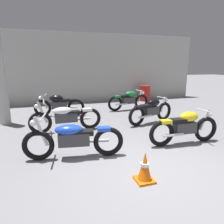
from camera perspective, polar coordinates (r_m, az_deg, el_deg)
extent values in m
plane|color=gray|center=(4.21, 11.38, -15.48)|extent=(60.00, 60.00, 0.00)
cube|color=#B2B2AD|center=(11.04, -8.00, 12.14)|extent=(12.92, 0.24, 3.60)
cylinder|color=#B2B2AD|center=(7.67, -29.07, 8.63)|extent=(0.36, 0.36, 3.20)
torus|color=black|center=(4.60, -20.10, -8.87)|extent=(0.68, 0.21, 0.67)
torus|color=black|center=(4.54, -1.02, -8.33)|extent=(0.68, 0.21, 0.67)
cylinder|color=silver|center=(4.48, -19.41, -5.19)|extent=(0.28, 0.11, 0.66)
cube|color=#38383D|center=(4.47, -10.67, -7.53)|extent=(0.69, 0.34, 0.28)
ellipsoid|color=blue|center=(4.41, -12.10, -4.89)|extent=(0.64, 0.41, 0.22)
cube|color=black|center=(4.42, -7.89, -5.74)|extent=(0.43, 0.30, 0.10)
cube|color=blue|center=(4.43, -2.33, -4.78)|extent=(0.31, 0.24, 0.08)
cylinder|color=silver|center=(4.39, -18.95, -1.33)|extent=(0.14, 0.68, 0.04)
sphere|color=white|center=(4.46, -21.36, -2.90)|extent=(0.14, 0.14, 0.14)
cylinder|color=silver|center=(4.64, -4.33, -8.12)|extent=(0.55, 0.15, 0.07)
torus|color=black|center=(6.28, -19.60, -2.94)|extent=(0.67, 0.13, 0.67)
torus|color=black|center=(6.42, -6.12, -1.87)|extent=(0.67, 0.13, 0.67)
cylinder|color=silver|center=(6.20, -19.08, -0.13)|extent=(0.28, 0.08, 0.66)
cube|color=#38383D|center=(6.28, -12.83, -1.53)|extent=(0.67, 0.26, 0.28)
ellipsoid|color=white|center=(6.22, -13.84, 0.35)|extent=(0.61, 0.34, 0.22)
cube|color=black|center=(6.27, -10.90, -0.14)|extent=(0.41, 0.25, 0.10)
cube|color=white|center=(6.33, -7.07, 0.68)|extent=(0.29, 0.21, 0.08)
cylinder|color=silver|center=(6.14, -18.74, 2.73)|extent=(0.05, 0.68, 0.04)
sphere|color=white|center=(6.16, -20.52, 1.49)|extent=(0.14, 0.14, 0.14)
cylinder|color=silver|center=(6.50, -8.52, -1.93)|extent=(0.55, 0.08, 0.07)
torus|color=black|center=(8.37, -19.02, 1.06)|extent=(0.68, 0.25, 0.67)
torus|color=black|center=(8.16, -10.12, 1.29)|extent=(0.68, 0.25, 0.67)
cylinder|color=silver|center=(8.30, -18.62, 2.83)|extent=(0.25, 0.12, 0.56)
cube|color=#38383D|center=(8.22, -14.67, 1.86)|extent=(0.61, 0.35, 0.28)
ellipsoid|color=black|center=(8.19, -15.47, 3.76)|extent=(0.57, 0.38, 0.26)
cube|color=black|center=(8.15, -13.22, 3.28)|extent=(0.44, 0.32, 0.10)
cube|color=black|center=(8.11, -10.91, 3.35)|extent=(0.32, 0.25, 0.08)
cylinder|color=silver|center=(8.25, -18.35, 4.62)|extent=(0.13, 0.48, 0.04)
sphere|color=white|center=(8.31, -19.63, 3.74)|extent=(0.14, 0.14, 0.14)
cylinder|color=silver|center=(8.32, -11.76, 1.30)|extent=(0.55, 0.18, 0.07)
torus|color=black|center=(5.91, 24.90, -4.40)|extent=(0.67, 0.13, 0.67)
torus|color=black|center=(5.18, 13.82, -5.93)|extent=(0.67, 0.13, 0.67)
cylinder|color=silver|center=(5.79, 24.55, -2.04)|extent=(0.24, 0.08, 0.56)
cube|color=#38383D|center=(5.49, 19.82, -4.15)|extent=(0.58, 0.26, 0.28)
ellipsoid|color=yellow|center=(5.48, 20.90, -1.24)|extent=(0.53, 0.30, 0.26)
cube|color=black|center=(5.31, 18.05, -2.34)|extent=(0.41, 0.25, 0.10)
cube|color=yellow|center=(5.14, 14.98, -2.65)|extent=(0.29, 0.21, 0.08)
cylinder|color=silver|center=(5.70, 24.34, 0.43)|extent=(0.05, 0.48, 0.04)
sphere|color=white|center=(5.85, 25.73, -0.60)|extent=(0.14, 0.14, 0.14)
cylinder|color=silver|center=(5.21, 16.92, -6.26)|extent=(0.55, 0.09, 0.07)
torus|color=black|center=(7.61, 14.48, 0.21)|extent=(0.67, 0.29, 0.67)
torus|color=black|center=(6.73, 7.00, -1.18)|extent=(0.67, 0.29, 0.67)
cylinder|color=silver|center=(7.50, 14.18, 2.06)|extent=(0.25, 0.13, 0.56)
cube|color=#38383D|center=(7.13, 11.00, 0.33)|extent=(0.62, 0.39, 0.28)
ellipsoid|color=black|center=(7.14, 11.68, 2.62)|extent=(0.58, 0.41, 0.26)
cube|color=black|center=(6.94, 9.78, 1.72)|extent=(0.45, 0.34, 0.10)
cube|color=black|center=(6.72, 7.72, 1.42)|extent=(0.32, 0.27, 0.08)
cylinder|color=silver|center=(7.41, 13.98, 3.99)|extent=(0.17, 0.47, 0.04)
sphere|color=white|center=(7.58, 14.96, 3.21)|extent=(0.14, 0.14, 0.14)
cylinder|color=silver|center=(6.80, 9.31, -1.27)|extent=(0.55, 0.22, 0.07)
torus|color=black|center=(9.37, 8.24, 2.92)|extent=(0.68, 0.16, 0.67)
torus|color=black|center=(8.80, 0.88, 2.38)|extent=(0.68, 0.16, 0.67)
cylinder|color=silver|center=(9.29, 7.87, 4.46)|extent=(0.25, 0.09, 0.56)
cube|color=#38383D|center=(9.05, 4.69, 3.28)|extent=(0.59, 0.28, 0.28)
ellipsoid|color=#197F33|center=(9.05, 5.29, 5.07)|extent=(0.54, 0.32, 0.26)
cube|color=black|center=(8.92, 3.45, 4.46)|extent=(0.42, 0.27, 0.10)
cube|color=#197F33|center=(8.79, 1.49, 4.34)|extent=(0.29, 0.22, 0.08)
cylinder|color=silver|center=(9.23, 7.59, 6.04)|extent=(0.07, 0.48, 0.04)
sphere|color=white|center=(9.34, 8.65, 5.35)|extent=(0.14, 0.14, 0.14)
cylinder|color=silver|center=(8.79, 2.71, 2.21)|extent=(0.55, 0.11, 0.07)
cylinder|color=red|center=(11.49, 9.29, 5.25)|extent=(0.56, 0.56, 0.85)
torus|color=red|center=(11.47, 9.32, 6.09)|extent=(0.59, 0.59, 0.03)
torus|color=red|center=(11.52, 9.25, 4.41)|extent=(0.59, 0.59, 0.03)
cube|color=orange|center=(3.81, 9.10, -18.35)|extent=(0.32, 0.32, 0.04)
cone|color=orange|center=(3.68, 9.26, -14.77)|extent=(0.24, 0.24, 0.50)
cylinder|color=white|center=(3.67, 9.27, -14.42)|extent=(0.15, 0.15, 0.06)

